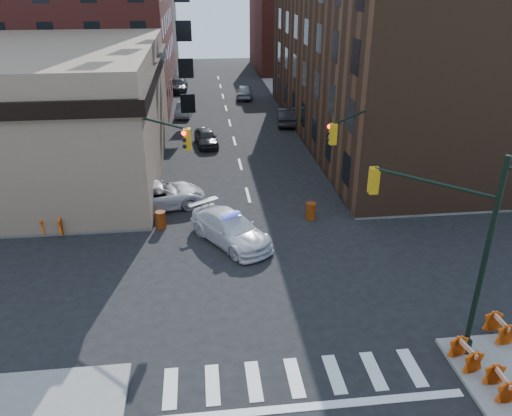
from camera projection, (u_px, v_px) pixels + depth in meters
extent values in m
plane|color=black|center=(269.00, 277.00, 24.39)|extent=(140.00, 140.00, 0.00)
cube|color=gray|center=(4.00, 117.00, 51.39)|extent=(34.00, 54.50, 0.15)
cube|color=gray|center=(430.00, 105.00, 56.21)|extent=(34.00, 54.50, 0.15)
cube|color=#887059|center=(1.00, 112.00, 35.53)|extent=(22.00, 22.00, 9.00)
cube|color=#482D1D|center=(383.00, 56.00, 43.00)|extent=(14.00, 34.00, 14.00)
cube|color=brown|center=(107.00, 14.00, 75.04)|extent=(20.00, 18.00, 16.00)
cube|color=maroon|center=(308.00, 28.00, 75.44)|extent=(16.00, 16.00, 12.00)
cylinder|color=black|center=(484.00, 262.00, 17.67)|extent=(0.20, 0.20, 8.00)
cylinder|color=black|center=(465.00, 345.00, 19.27)|extent=(0.44, 0.44, 0.50)
cylinder|color=black|center=(433.00, 182.00, 17.87)|extent=(3.27, 3.27, 0.12)
cube|color=#BF8C0C|center=(374.00, 180.00, 19.35)|extent=(0.35, 0.35, 1.05)
sphere|color=#FF0C05|center=(377.00, 170.00, 19.36)|extent=(0.22, 0.22, 0.22)
sphere|color=black|center=(376.00, 178.00, 19.50)|extent=(0.22, 0.22, 0.22)
sphere|color=black|center=(375.00, 186.00, 19.64)|extent=(0.22, 0.22, 0.22)
cylinder|color=black|center=(132.00, 159.00, 27.58)|extent=(0.20, 0.20, 8.00)
cylinder|color=black|center=(139.00, 219.00, 29.17)|extent=(0.44, 0.44, 0.50)
cylinder|color=black|center=(156.00, 121.00, 25.25)|extent=(3.27, 3.27, 0.12)
cube|color=#BF8C0C|center=(187.00, 139.00, 24.20)|extent=(0.35, 0.35, 1.05)
sphere|color=#FF0C05|center=(184.00, 133.00, 23.89)|extent=(0.22, 0.22, 0.22)
sphere|color=black|center=(184.00, 140.00, 24.03)|extent=(0.22, 0.22, 0.22)
sphere|color=black|center=(185.00, 146.00, 24.17)|extent=(0.22, 0.22, 0.22)
cylinder|color=black|center=(370.00, 150.00, 29.00)|extent=(0.20, 0.20, 8.00)
cylinder|color=black|center=(364.00, 208.00, 30.60)|extent=(0.44, 0.44, 0.50)
cylinder|color=black|center=(355.00, 115.00, 26.34)|extent=(3.27, 3.27, 0.12)
cube|color=#BF8C0C|center=(333.00, 134.00, 24.96)|extent=(0.35, 0.35, 1.05)
sphere|color=#FF0C05|center=(330.00, 127.00, 24.93)|extent=(0.22, 0.22, 0.22)
sphere|color=black|center=(329.00, 133.00, 25.07)|extent=(0.22, 0.22, 0.22)
sphere|color=black|center=(329.00, 139.00, 25.21)|extent=(0.22, 0.22, 0.22)
cylinder|color=black|center=(309.00, 111.00, 47.93)|extent=(0.24, 0.24, 2.60)
sphere|color=#8A3D14|center=(310.00, 90.00, 47.06)|extent=(3.00, 3.00, 3.00)
cylinder|color=black|center=(293.00, 93.00, 55.12)|extent=(0.24, 0.24, 2.60)
sphere|color=#8A3D14|center=(294.00, 75.00, 54.25)|extent=(3.00, 3.00, 3.00)
imported|color=silver|center=(231.00, 229.00, 27.20)|extent=(4.91, 5.98, 1.63)
imported|color=#BCBCC0|center=(158.00, 195.00, 31.32)|extent=(6.36, 4.01, 1.64)
imported|color=black|center=(206.00, 137.00, 42.76)|extent=(2.23, 4.39, 1.43)
imported|color=gray|center=(184.00, 109.00, 51.73)|extent=(1.94, 4.33, 1.38)
imported|color=black|center=(179.00, 85.00, 62.59)|extent=(2.31, 5.35, 1.54)
imported|color=black|center=(286.00, 116.00, 48.83)|extent=(2.29, 5.03, 1.60)
imported|color=#93959B|center=(244.00, 92.00, 59.08)|extent=(2.29, 4.78, 1.58)
imported|color=black|center=(96.00, 213.00, 28.36)|extent=(0.83, 0.72, 1.92)
imported|color=black|center=(68.00, 216.00, 28.25)|extent=(0.83, 0.65, 1.66)
imported|color=#212632|center=(38.00, 196.00, 30.42)|extent=(1.23, 1.02, 1.97)
cylinder|color=#BF5B08|center=(311.00, 211.00, 29.91)|extent=(0.77, 0.77, 1.06)
cylinder|color=red|center=(161.00, 220.00, 28.84)|extent=(0.75, 0.75, 1.04)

